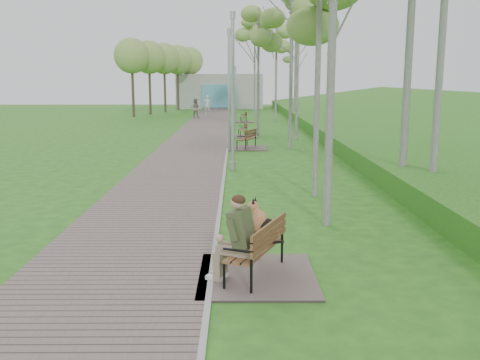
{
  "coord_description": "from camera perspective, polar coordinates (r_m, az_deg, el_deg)",
  "views": [
    {
      "loc": [
        0.44,
        -13.49,
        3.45
      ],
      "look_at": [
        0.52,
        -1.92,
        1.25
      ],
      "focal_mm": 40.0,
      "sensor_mm": 36.0,
      "label": 1
    }
  ],
  "objects": [
    {
      "name": "birch_far_c",
      "position": [
        46.3,
        5.96,
        14.03
      ],
      "size": [
        2.26,
        2.26,
        7.83
      ],
      "color": "silver",
      "rests_on": "ground"
    },
    {
      "name": "pedestrian_near",
      "position": [
        53.43,
        -3.53,
        8.02
      ],
      "size": [
        0.76,
        0.59,
        1.85
      ],
      "primitive_type": "imported",
      "rotation": [
        0.0,
        0.0,
        3.38
      ],
      "color": "silver",
      "rests_on": "ground"
    },
    {
      "name": "birch_far_b",
      "position": [
        44.24,
        3.92,
        15.84
      ],
      "size": [
        2.43,
        2.43,
        9.42
      ],
      "color": "silver",
      "rests_on": "ground"
    },
    {
      "name": "walkway",
      "position": [
        35.22,
        -3.98,
        5.14
      ],
      "size": [
        3.5,
        67.0,
        0.04
      ],
      "primitive_type": "cube",
      "color": "#6A5A55",
      "rests_on": "ground"
    },
    {
      "name": "bench_third",
      "position": [
        32.42,
        0.3,
        4.97
      ],
      "size": [
        1.66,
        1.85,
        1.02
      ],
      "color": "#6A5A55",
      "rests_on": "ground"
    },
    {
      "name": "embankment",
      "position": [
        35.59,
        18.61,
        4.63
      ],
      "size": [
        14.0,
        70.0,
        1.6
      ],
      "primitive_type": "cube",
      "color": "#449626",
      "rests_on": "ground"
    },
    {
      "name": "lamp_post_near",
      "position": [
        20.14,
        -0.77,
        8.72
      ],
      "size": [
        0.23,
        0.23,
        5.86
      ],
      "color": "#A4A7AD",
      "rests_on": "ground"
    },
    {
      "name": "birch_mid_c",
      "position": [
        32.96,
        1.99,
        15.48
      ],
      "size": [
        2.36,
        2.36,
        7.86
      ],
      "color": "silver",
      "rests_on": "ground"
    },
    {
      "name": "bench_second",
      "position": [
        26.88,
        0.69,
        3.85
      ],
      "size": [
        1.93,
        2.14,
        1.18
      ],
      "color": "#6A5A55",
      "rests_on": "ground"
    },
    {
      "name": "birch_mid_b",
      "position": [
        30.98,
        6.26,
        17.31
      ],
      "size": [
        2.48,
        2.48,
        8.94
      ],
      "color": "silver",
      "rests_on": "ground"
    },
    {
      "name": "lamp_post_third",
      "position": [
        42.54,
        -0.49,
        8.89
      ],
      "size": [
        0.17,
        0.17,
        4.43
      ],
      "color": "#A4A7AD",
      "rests_on": "ground"
    },
    {
      "name": "building_north",
      "position": [
        64.51,
        -2.15,
        9.45
      ],
      "size": [
        10.0,
        5.2,
        4.0
      ],
      "color": "#9E9E99",
      "rests_on": "ground"
    },
    {
      "name": "kerb",
      "position": [
        35.16,
        -1.12,
        5.16
      ],
      "size": [
        0.1,
        67.0,
        0.05
      ],
      "primitive_type": "cube",
      "color": "#999993",
      "rests_on": "ground"
    },
    {
      "name": "birch_distant_a",
      "position": [
        49.34,
        1.59,
        15.13
      ],
      "size": [
        2.38,
        2.38,
        9.2
      ],
      "color": "silver",
      "rests_on": "ground"
    },
    {
      "name": "ground",
      "position": [
        13.93,
        -2.22,
        -3.59
      ],
      "size": [
        120.0,
        120.0,
        0.0
      ],
      "primitive_type": "plane",
      "color": "#295A1D",
      "rests_on": "ground"
    },
    {
      "name": "lamp_post_second",
      "position": [
        26.24,
        -1.16,
        9.13
      ],
      "size": [
        0.22,
        0.22,
        5.79
      ],
      "color": "#A4A7AD",
      "rests_on": "ground"
    },
    {
      "name": "lamp_post_far",
      "position": [
        62.72,
        -0.47,
        9.61
      ],
      "size": [
        0.18,
        0.18,
        4.72
      ],
      "color": "#A4A7AD",
      "rests_on": "ground"
    },
    {
      "name": "bench_main",
      "position": [
        9.39,
        1.27,
        -7.5
      ],
      "size": [
        2.05,
        2.28,
        1.79
      ],
      "color": "#6A5A55",
      "rests_on": "ground"
    },
    {
      "name": "pedestrian_far",
      "position": [
        47.76,
        -4.82,
        7.62
      ],
      "size": [
        0.92,
        0.75,
        1.75
      ],
      "primitive_type": "imported",
      "rotation": [
        0.0,
        0.0,
        3.03
      ],
      "color": "gray",
      "rests_on": "ground"
    },
    {
      "name": "bench_far",
      "position": [
        43.51,
        0.38,
        6.45
      ],
      "size": [
        1.66,
        1.84,
        1.02
      ],
      "color": "#6A5A55",
      "rests_on": "ground"
    }
  ]
}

